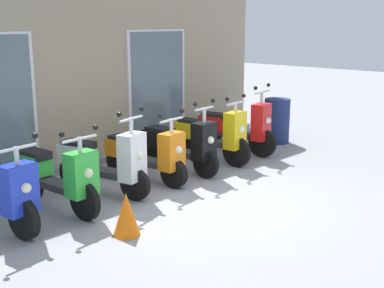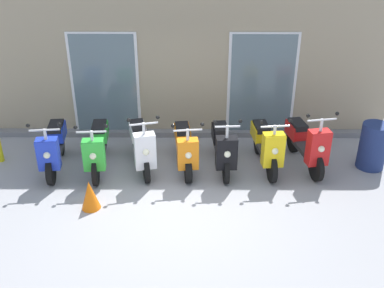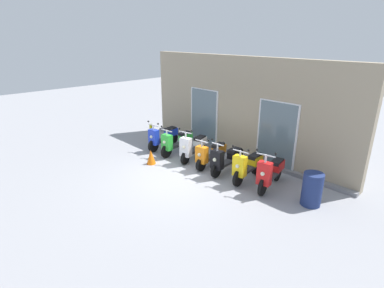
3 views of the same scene
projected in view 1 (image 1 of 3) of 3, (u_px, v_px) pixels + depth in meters
ground_plane at (209, 202)px, 7.12m from camera, size 40.00×40.00×0.00m
storefront_facade at (78, 63)px, 8.68m from camera, size 8.86×0.50×3.63m
scooter_green at (56, 175)px, 6.70m from camera, size 0.59×1.66×1.18m
scooter_white at (105, 161)px, 7.32m from camera, size 0.73×1.57×1.30m
scooter_orange at (146, 154)px, 7.96m from camera, size 0.59×1.60×1.17m
scooter_black at (180, 144)px, 8.44m from camera, size 0.52×1.60×1.26m
scooter_yellow at (212, 135)px, 9.04m from camera, size 0.58×1.62×1.24m
scooter_red at (237, 127)px, 9.63m from camera, size 0.68×1.67×1.34m
traffic_cone at (126, 214)px, 5.96m from camera, size 0.32×0.32×0.52m
trash_bin at (277, 121)px, 10.53m from camera, size 0.52×0.52×0.91m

